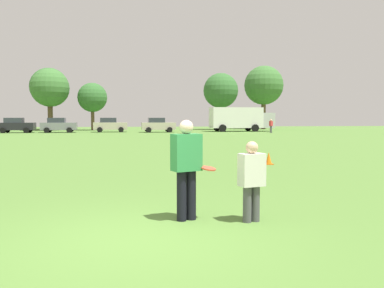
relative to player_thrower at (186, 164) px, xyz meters
The scene contains 16 objects.
ground_plane 1.65m from the player_thrower, 131.19° to the right, with size 145.84×145.84×0.00m, color #517A33.
player_thrower is the anchor object (origin of this frame).
player_defender 1.16m from the player_thrower, 13.56° to the right, with size 0.49×0.35×1.41m.
frisbee 0.40m from the player_thrower, ahead, with size 0.28×0.27×0.10m.
traffic_cone 8.79m from the player_thrower, 60.98° to the left, with size 0.32×0.32×0.48m.
parked_car_near_left 45.21m from the player_thrower, 109.77° to the left, with size 4.29×2.38×1.82m.
parked_car_mid_left 43.76m from the player_thrower, 103.63° to the left, with size 4.29×2.38×1.82m.
parked_car_center 43.41m from the player_thrower, 95.48° to the left, with size 4.29×2.38×1.82m.
parked_car_mid_right 41.80m from the player_thrower, 87.44° to the left, with size 4.29×2.38×1.82m.
box_truck 45.06m from the player_thrower, 73.32° to the left, with size 8.61×3.29×3.18m.
bystander_sideline_watcher 40.62m from the player_thrower, 68.02° to the left, with size 0.52×0.49×1.66m.
tree_west_maple 57.64m from the player_thrower, 104.19° to the left, with size 5.85×5.85×9.50m.
tree_center_elm 52.61m from the player_thrower, 104.32° to the left, with size 5.41×5.41×8.78m.
tree_east_birch 51.57m from the player_thrower, 97.94° to the left, with size 4.24×4.24×6.88m.
tree_east_oak 52.70m from the player_thrower, 76.79° to the left, with size 5.30×5.30×8.62m.
tree_far_east_pine 57.48m from the player_thrower, 69.85° to the left, with size 6.29×6.29×10.22m.
Camera 1 is at (-0.01, -5.70, 1.82)m, focal length 35.97 mm.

